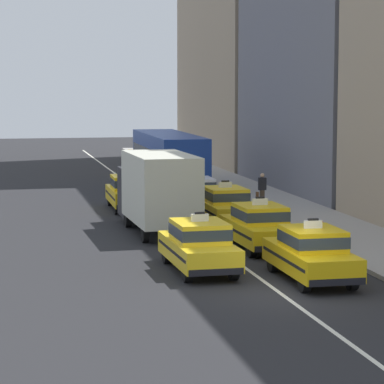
% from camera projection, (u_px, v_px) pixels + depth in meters
% --- Properties ---
extents(ground_plane, '(160.00, 160.00, 0.00)m').
position_uv_depth(ground_plane, '(280.00, 293.00, 26.90)').
color(ground_plane, '#232326').
extents(lane_stripe_left_right, '(0.14, 80.00, 0.01)m').
position_uv_depth(lane_stripe_left_right, '(159.00, 205.00, 46.32)').
color(lane_stripe_left_right, silver).
rests_on(lane_stripe_left_right, ground).
extents(sidewalk_curb, '(4.00, 90.00, 0.15)m').
position_uv_depth(sidewalk_curb, '(298.00, 214.00, 42.62)').
color(sidewalk_curb, '#9E9993').
rests_on(sidewalk_curb, ground).
extents(taxi_left_nearest, '(1.90, 4.59, 1.96)m').
position_uv_depth(taxi_left_nearest, '(199.00, 245.00, 29.88)').
color(taxi_left_nearest, black).
rests_on(taxi_left_nearest, ground).
extents(box_truck_left_second, '(2.45, 7.02, 3.27)m').
position_uv_depth(box_truck_left_second, '(157.00, 189.00, 37.80)').
color(box_truck_left_second, black).
rests_on(box_truck_left_second, ground).
extents(taxi_left_third, '(1.89, 4.59, 1.96)m').
position_uv_depth(taxi_left_third, '(129.00, 192.00, 44.73)').
color(taxi_left_third, black).
rests_on(taxi_left_third, ground).
extents(taxi_right_nearest, '(1.84, 4.57, 1.96)m').
position_uv_depth(taxi_right_nearest, '(311.00, 253.00, 28.47)').
color(taxi_right_nearest, black).
rests_on(taxi_right_nearest, ground).
extents(taxi_right_second, '(1.92, 4.60, 1.96)m').
position_uv_depth(taxi_right_second, '(259.00, 226.00, 33.93)').
color(taxi_right_second, black).
rests_on(taxi_right_second, ground).
extents(taxi_right_third, '(1.90, 4.59, 1.96)m').
position_uv_depth(taxi_right_third, '(225.00, 205.00, 39.62)').
color(taxi_right_third, black).
rests_on(taxi_right_third, ground).
extents(sedan_right_fourth, '(1.83, 4.33, 1.58)m').
position_uv_depth(sedan_right_fourth, '(196.00, 193.00, 44.48)').
color(sedan_right_fourth, black).
rests_on(sedan_right_fourth, ground).
extents(bus_right_fifth, '(2.59, 11.22, 3.22)m').
position_uv_depth(bus_right_fifth, '(169.00, 158.00, 52.96)').
color(bus_right_fifth, black).
rests_on(bus_right_fifth, ground).
extents(taxi_right_sixth, '(1.82, 4.56, 1.96)m').
position_uv_depth(taxi_right_sixth, '(142.00, 162.00, 61.78)').
color(taxi_right_sixth, black).
rests_on(taxi_right_sixth, ground).
extents(pedestrian_near_crosswalk, '(0.47, 0.24, 1.70)m').
position_uv_depth(pedestrian_near_crosswalk, '(262.00, 191.00, 43.86)').
color(pedestrian_near_crosswalk, '#473828').
rests_on(pedestrian_near_crosswalk, sidewalk_curb).
extents(fire_hydrant, '(0.36, 0.22, 0.73)m').
position_uv_depth(fire_hydrant, '(321.00, 229.00, 35.29)').
color(fire_hydrant, red).
rests_on(fire_hydrant, sidewalk_curb).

